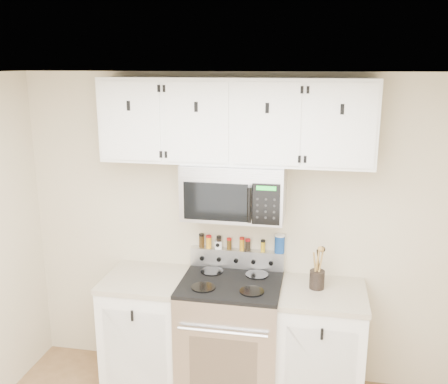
# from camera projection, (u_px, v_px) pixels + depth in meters

# --- Properties ---
(back_wall) EXTENTS (3.50, 0.01, 2.50)m
(back_wall) POSITION_uv_depth(u_px,v_px,m) (238.00, 231.00, 4.02)
(back_wall) COLOR #BDAF8D
(back_wall) RESTS_ON floor
(ceiling) EXTENTS (3.50, 3.50, 0.01)m
(ceiling) POSITION_uv_depth(u_px,v_px,m) (172.00, 78.00, 2.05)
(ceiling) COLOR white
(ceiling) RESTS_ON back_wall
(range) EXTENTS (0.76, 0.65, 1.10)m
(range) POSITION_uv_depth(u_px,v_px,m) (231.00, 336.00, 3.91)
(range) COLOR #B7B7BA
(range) RESTS_ON floor
(base_cabinet_left) EXTENTS (0.64, 0.62, 0.92)m
(base_cabinet_left) POSITION_uv_depth(u_px,v_px,m) (148.00, 329.00, 4.06)
(base_cabinet_left) COLOR white
(base_cabinet_left) RESTS_ON floor
(base_cabinet_right) EXTENTS (0.64, 0.62, 0.92)m
(base_cabinet_right) POSITION_uv_depth(u_px,v_px,m) (320.00, 346.00, 3.81)
(base_cabinet_right) COLOR white
(base_cabinet_right) RESTS_ON floor
(microwave) EXTENTS (0.76, 0.44, 0.42)m
(microwave) POSITION_uv_depth(u_px,v_px,m) (234.00, 191.00, 3.74)
(microwave) COLOR #9E9EA3
(microwave) RESTS_ON back_wall
(upper_cabinets) EXTENTS (2.00, 0.35, 0.62)m
(upper_cabinets) POSITION_uv_depth(u_px,v_px,m) (235.00, 121.00, 3.64)
(upper_cabinets) COLOR white
(upper_cabinets) RESTS_ON back_wall
(utensil_crock) EXTENTS (0.11, 0.11, 0.33)m
(utensil_crock) POSITION_uv_depth(u_px,v_px,m) (317.00, 278.00, 3.72)
(utensil_crock) COLOR black
(utensil_crock) RESTS_ON base_cabinet_right
(kitchen_timer) EXTENTS (0.06, 0.06, 0.06)m
(kitchen_timer) POSITION_uv_depth(u_px,v_px,m) (218.00, 245.00, 4.04)
(kitchen_timer) COLOR white
(kitchen_timer) RESTS_ON range
(salt_canister) EXTENTS (0.08, 0.08, 0.15)m
(salt_canister) POSITION_uv_depth(u_px,v_px,m) (280.00, 244.00, 3.94)
(salt_canister) COLOR navy
(salt_canister) RESTS_ON range
(spice_jar_0) EXTENTS (0.04, 0.04, 0.11)m
(spice_jar_0) POSITION_uv_depth(u_px,v_px,m) (202.00, 241.00, 4.06)
(spice_jar_0) COLOR #38250D
(spice_jar_0) RESTS_ON range
(spice_jar_1) EXTENTS (0.04, 0.04, 0.11)m
(spice_jar_1) POSITION_uv_depth(u_px,v_px,m) (209.00, 241.00, 4.05)
(spice_jar_1) COLOR orange
(spice_jar_1) RESTS_ON range
(spice_jar_2) EXTENTS (0.04, 0.04, 0.11)m
(spice_jar_2) POSITION_uv_depth(u_px,v_px,m) (219.00, 242.00, 4.04)
(spice_jar_2) COLOR black
(spice_jar_2) RESTS_ON range
(spice_jar_3) EXTENTS (0.04, 0.04, 0.09)m
(spice_jar_3) POSITION_uv_depth(u_px,v_px,m) (229.00, 244.00, 4.02)
(spice_jar_3) COLOR #3F2D0F
(spice_jar_3) RESTS_ON range
(spice_jar_4) EXTENTS (0.04, 0.04, 0.11)m
(spice_jar_4) POSITION_uv_depth(u_px,v_px,m) (242.00, 244.00, 4.00)
(spice_jar_4) COLOR #BF8416
(spice_jar_4) RESTS_ON range
(spice_jar_5) EXTENTS (0.04, 0.04, 0.10)m
(spice_jar_5) POSITION_uv_depth(u_px,v_px,m) (248.00, 245.00, 3.99)
(spice_jar_5) COLOR black
(spice_jar_5) RESTS_ON range
(spice_jar_6) EXTENTS (0.04, 0.04, 0.10)m
(spice_jar_6) POSITION_uv_depth(u_px,v_px,m) (263.00, 246.00, 3.97)
(spice_jar_6) COLOR gold
(spice_jar_6) RESTS_ON range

